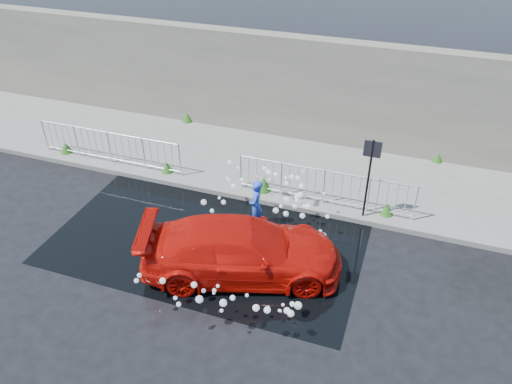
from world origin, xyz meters
TOP-DOWN VIEW (x-y plane):
  - ground at (0.00, 0.00)m, footprint 90.00×90.00m
  - pavement at (0.00, 5.00)m, footprint 30.00×4.00m
  - curb at (0.00, 3.00)m, footprint 30.00×0.25m
  - retaining_wall at (0.00, 7.20)m, footprint 30.00×0.60m
  - puddle at (0.50, 1.00)m, footprint 8.00×5.00m
  - sign_post at (4.20, 3.10)m, footprint 0.45×0.06m
  - railing_left at (-4.00, 3.35)m, footprint 5.05×0.05m
  - railing_right at (3.00, 3.35)m, footprint 5.05×0.05m
  - weeds at (-0.22, 4.40)m, footprint 12.17×3.93m
  - water_spray at (1.89, 1.08)m, footprint 3.55×5.79m
  - red_car at (1.78, 0.04)m, footprint 5.11×3.34m
  - person at (1.52, 1.80)m, footprint 0.46×0.60m

SIDE VIEW (x-z plane):
  - ground at x=0.00m, z-range 0.00..0.00m
  - puddle at x=0.50m, z-range 0.00..0.01m
  - pavement at x=0.00m, z-range 0.00..0.15m
  - curb at x=0.00m, z-range 0.00..0.16m
  - weeds at x=-0.22m, z-range 0.11..0.56m
  - red_car at x=1.78m, z-range 0.00..1.38m
  - water_spray at x=1.89m, z-range 0.19..1.28m
  - railing_left at x=-4.00m, z-range 0.19..1.29m
  - railing_right at x=3.00m, z-range 0.19..1.29m
  - person at x=1.52m, z-range 0.00..1.48m
  - sign_post at x=4.20m, z-range 0.47..2.97m
  - retaining_wall at x=0.00m, z-range 0.15..3.65m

